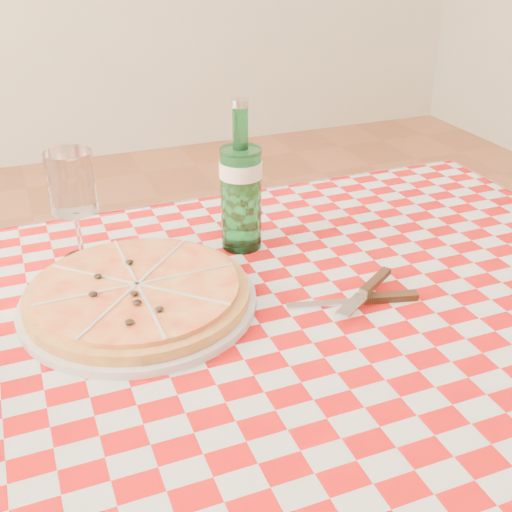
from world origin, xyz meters
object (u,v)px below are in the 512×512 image
Objects in this scene: dining_table at (281,356)px; pizza_plate at (138,292)px; wine_glass at (75,208)px; water_bottle at (241,177)px.

pizza_plate is (-0.21, 0.08, 0.12)m from dining_table.
wine_glass is at bearing 108.43° from pizza_plate.
wine_glass reaches higher than dining_table.
water_bottle is (0.01, 0.21, 0.23)m from dining_table.
water_bottle is at bearing 86.81° from dining_table.
wine_glass reaches higher than pizza_plate.
dining_table is 6.04× the size of wine_glass.
water_bottle is at bearing -10.18° from wine_glass.
pizza_plate is 0.20m from wine_glass.
water_bottle is 0.29m from wine_glass.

